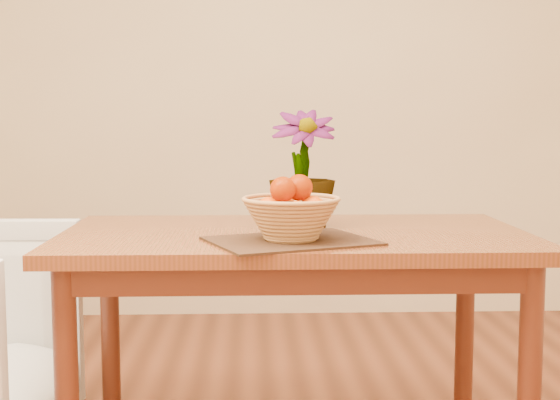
{
  "coord_description": "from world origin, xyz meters",
  "views": [
    {
      "loc": [
        -0.13,
        -2.03,
        1.09
      ],
      "look_at": [
        -0.05,
        0.14,
        0.86
      ],
      "focal_mm": 50.0,
      "sensor_mm": 36.0,
      "label": 1
    }
  ],
  "objects": [
    {
      "name": "placemat",
      "position": [
        -0.02,
        0.09,
        0.75
      ],
      "size": [
        0.52,
        0.46,
        0.01
      ],
      "primitive_type": "cube",
      "rotation": [
        0.0,
        0.0,
        0.38
      ],
      "color": "#381F14",
      "rests_on": "table"
    },
    {
      "name": "wall_back",
      "position": [
        0.0,
        2.25,
        1.35
      ],
      "size": [
        4.0,
        0.02,
        2.7
      ],
      "primitive_type": "cube",
      "color": "#FFEDC2",
      "rests_on": "floor"
    },
    {
      "name": "orange_pile",
      "position": [
        -0.02,
        0.09,
        0.87
      ],
      "size": [
        0.19,
        0.19,
        0.13
      ],
      "rotation": [
        0.0,
        0.0,
        -0.38
      ],
      "color": "#F45803",
      "rests_on": "wicker_basket"
    },
    {
      "name": "potted_plant",
      "position": [
        0.03,
        0.38,
        0.93
      ],
      "size": [
        0.21,
        0.21,
        0.37
      ],
      "primitive_type": "imported",
      "rotation": [
        0.0,
        0.0,
        0.01
      ],
      "color": "#164C15",
      "rests_on": "table"
    },
    {
      "name": "table",
      "position": [
        0.0,
        0.3,
        0.66
      ],
      "size": [
        1.4,
        0.8,
        0.75
      ],
      "color": "maroon",
      "rests_on": "floor"
    },
    {
      "name": "wicker_basket",
      "position": [
        -0.02,
        0.09,
        0.81
      ],
      "size": [
        0.27,
        0.27,
        0.11
      ],
      "color": "#B5814B",
      "rests_on": "placemat"
    }
  ]
}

